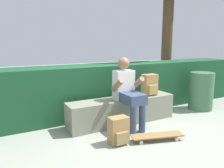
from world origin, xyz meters
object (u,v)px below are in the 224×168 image
object	(u,v)px
person_skater	(128,90)
backpack_on_bench	(150,85)
backpack_on_ground	(119,131)
bench_main	(122,110)
skateboard_near_person	(157,136)
trash_bin	(201,91)

from	to	relation	value
person_skater	backpack_on_bench	size ratio (longest dim) A/B	3.03
backpack_on_ground	bench_main	bearing A→B (deg)	55.62
bench_main	skateboard_near_person	size ratio (longest dim) A/B	2.50
backpack_on_ground	trash_bin	distance (m)	2.54
bench_main	skateboard_near_person	distance (m)	0.92
bench_main	trash_bin	world-z (taller)	trash_bin
skateboard_near_person	backpack_on_bench	distance (m)	1.19
backpack_on_ground	trash_bin	world-z (taller)	trash_bin
skateboard_near_person	backpack_on_ground	distance (m)	0.61
person_skater	backpack_on_bench	bearing A→B (deg)	17.70
person_skater	trash_bin	bearing A→B (deg)	3.39
bench_main	backpack_on_bench	distance (m)	0.74
backpack_on_ground	person_skater	bearing A→B (deg)	47.18
trash_bin	backpack_on_ground	bearing A→B (deg)	-165.82
person_skater	trash_bin	distance (m)	2.00
backpack_on_bench	backpack_on_ground	bearing A→B (deg)	-147.29
backpack_on_ground	backpack_on_bench	bearing A→B (deg)	32.71
person_skater	backpack_on_bench	xyz separation A→B (m)	(0.63, 0.20, -0.00)
trash_bin	skateboard_near_person	bearing A→B (deg)	-156.73
person_skater	backpack_on_ground	bearing A→B (deg)	-132.82
bench_main	person_skater	xyz separation A→B (m)	(-0.02, -0.21, 0.43)
person_skater	skateboard_near_person	bearing A→B (deg)	-81.88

